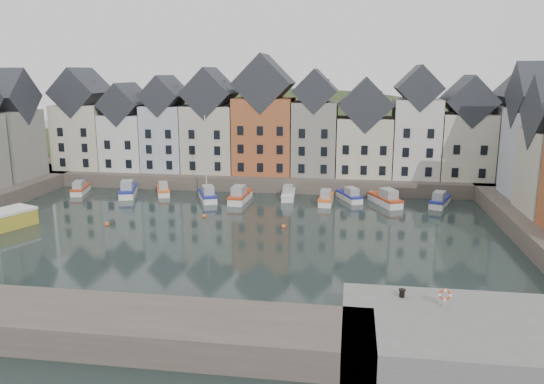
% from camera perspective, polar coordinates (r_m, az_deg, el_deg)
% --- Properties ---
extents(ground, '(260.00, 260.00, 0.00)m').
position_cam_1_polar(ground, '(55.85, -5.55, -5.03)').
color(ground, black).
rests_on(ground, ground).
extents(far_quay, '(90.00, 16.00, 2.00)m').
position_cam_1_polar(far_quay, '(84.15, -0.62, 1.76)').
color(far_quay, '#4C423A').
rests_on(far_quay, ground).
extents(near_quay, '(18.00, 10.00, 2.00)m').
position_cam_1_polar(near_quay, '(36.43, 22.30, -14.26)').
color(near_quay, '#60605E').
rests_on(near_quay, ground).
extents(hillside, '(153.60, 70.40, 64.00)m').
position_cam_1_polar(hillside, '(113.85, 1.50, -5.18)').
color(hillside, '#243118').
rests_on(hillside, ground).
extents(far_terrace, '(72.37, 8.16, 17.78)m').
position_cam_1_polar(far_terrace, '(80.59, 1.41, 6.93)').
color(far_terrace, beige).
rests_on(far_terrace, far_quay).
extents(mooring_buoys, '(20.50, 5.50, 0.50)m').
position_cam_1_polar(mooring_buoys, '(61.76, -7.96, -3.22)').
color(mooring_buoys, '#EA5A1B').
rests_on(mooring_buoys, ground).
extents(boat_a, '(2.99, 5.72, 2.10)m').
position_cam_1_polar(boat_a, '(81.09, -19.93, 0.30)').
color(boat_a, silver).
rests_on(boat_a, ground).
extents(boat_b, '(3.87, 6.83, 2.50)m').
position_cam_1_polar(boat_b, '(77.44, -15.23, 0.16)').
color(boat_b, silver).
rests_on(boat_b, ground).
extents(boat_c, '(3.60, 5.59, 2.06)m').
position_cam_1_polar(boat_c, '(77.20, -11.63, 0.20)').
color(boat_c, silver).
rests_on(boat_c, ground).
extents(boat_d, '(4.13, 6.35, 11.65)m').
position_cam_1_polar(boat_d, '(72.56, -6.95, -0.30)').
color(boat_d, silver).
rests_on(boat_d, ground).
extents(boat_e, '(2.26, 6.59, 2.50)m').
position_cam_1_polar(boat_e, '(71.46, -3.47, -0.44)').
color(boat_e, silver).
rests_on(boat_e, ground).
extents(boat_f, '(2.10, 5.65, 2.13)m').
position_cam_1_polar(boat_f, '(73.12, 1.76, -0.21)').
color(boat_f, silver).
rests_on(boat_f, ground).
extents(boat_g, '(1.88, 5.73, 2.19)m').
position_cam_1_polar(boat_g, '(70.62, 5.82, -0.72)').
color(boat_g, silver).
rests_on(boat_g, ground).
extents(boat_h, '(3.83, 5.72, 2.12)m').
position_cam_1_polar(boat_h, '(72.64, 8.35, -0.43)').
color(boat_h, silver).
rests_on(boat_h, ground).
extents(boat_i, '(4.53, 6.69, 2.47)m').
position_cam_1_polar(boat_i, '(71.13, 12.12, -0.78)').
color(boat_i, silver).
rests_on(boat_i, ground).
extents(boat_j, '(3.62, 6.00, 2.20)m').
position_cam_1_polar(boat_j, '(72.39, 17.60, -0.92)').
color(boat_j, silver).
rests_on(boat_j, ground).
extents(mooring_bollard, '(0.48, 0.48, 0.56)m').
position_cam_1_polar(mooring_bollard, '(37.77, 13.81, -10.48)').
color(mooring_bollard, black).
rests_on(mooring_bollard, near_quay).
extents(life_ring_post, '(0.80, 0.17, 1.30)m').
position_cam_1_polar(life_ring_post, '(36.73, 18.09, -10.50)').
color(life_ring_post, gray).
rests_on(life_ring_post, near_quay).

